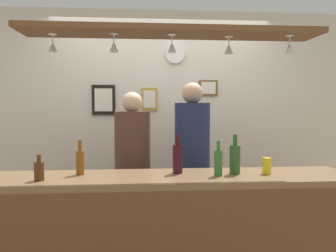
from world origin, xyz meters
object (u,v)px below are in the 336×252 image
person_right_navy_shirt (192,154)px  picture_frame_upper_small (208,88)px  bottle_champagne_green (235,158)px  bottle_wine_dark_red (178,158)px  picture_frame_crest (149,99)px  bottle_beer_amber_tall (80,161)px  wall_clock (175,54)px  bottle_beer_green_import (218,162)px  drink_can (267,166)px  person_middle_brown_shirt (133,160)px  bottle_beer_brown_stubby (39,170)px  picture_frame_caricature (104,100)px

person_right_navy_shirt → picture_frame_upper_small: (0.29, 0.67, 0.67)m
person_right_navy_shirt → bottle_champagne_green: (0.22, -0.71, 0.07)m
bottle_wine_dark_red → bottle_champagne_green: (0.43, -0.06, 0.00)m
bottle_wine_dark_red → picture_frame_upper_small: size_ratio=1.36×
bottle_champagne_green → picture_frame_crest: 1.58m
bottle_beer_amber_tall → wall_clock: bearing=57.3°
bottle_beer_green_import → drink_can: (0.39, 0.04, -0.04)m
person_middle_brown_shirt → wall_clock: bearing=54.5°
person_right_navy_shirt → bottle_beer_brown_stubby: person_right_navy_shirt is taller
bottle_beer_amber_tall → bottle_beer_green_import: bearing=-6.5°
bottle_beer_green_import → drink_can: 0.39m
bottle_beer_brown_stubby → drink_can: 1.66m
bottle_beer_amber_tall → bottle_champagne_green: (1.17, -0.06, 0.02)m
bottle_champagne_green → bottle_beer_brown_stubby: bottle_champagne_green is taller
picture_frame_upper_small → bottle_beer_green_import: bearing=-98.4°
person_right_navy_shirt → picture_frame_crest: size_ratio=6.66×
bottle_champagne_green → wall_clock: bearing=103.1°
bottle_beer_green_import → bottle_champagne_green: size_ratio=0.87×
drink_can → picture_frame_upper_small: 1.56m
person_right_navy_shirt → bottle_wine_dark_red: size_ratio=5.77×
bottle_wine_dark_red → bottle_beer_brown_stubby: (-0.98, -0.17, -0.05)m
picture_frame_upper_small → bottle_wine_dark_red: bearing=-110.7°
drink_can → picture_frame_crest: bearing=121.5°
bottle_beer_brown_stubby → bottle_champagne_green: bearing=4.7°
person_right_navy_shirt → wall_clock: bearing=98.8°
person_right_navy_shirt → bottle_wine_dark_red: person_right_navy_shirt is taller
drink_can → picture_frame_upper_small: size_ratio=0.55×
bottle_wine_dark_red → picture_frame_caricature: size_ratio=0.88×
person_middle_brown_shirt → bottle_beer_amber_tall: bearing=-119.7°
person_middle_brown_shirt → person_right_navy_shirt: bearing=0.0°
bottle_champagne_green → picture_frame_upper_small: picture_frame_upper_small is taller
bottle_beer_green_import → bottle_beer_brown_stubby: bottle_beer_green_import is taller
picture_frame_caricature → bottle_wine_dark_red: bearing=-62.0°
bottle_beer_amber_tall → bottle_champagne_green: bottle_champagne_green is taller
bottle_beer_amber_tall → picture_frame_caricature: size_ratio=0.76×
bottle_wine_dark_red → picture_frame_crest: size_ratio=1.15×
drink_can → wall_clock: (-0.56, 1.39, 1.05)m
bottle_beer_brown_stubby → picture_frame_crest: size_ratio=0.69×
bottle_wine_dark_red → picture_frame_caricature: 1.57m
picture_frame_upper_small → picture_frame_crest: bearing=180.0°
bottle_beer_amber_tall → picture_frame_upper_small: (1.24, 1.32, 0.62)m
person_right_navy_shirt → bottle_wine_dark_red: 0.69m
person_right_navy_shirt → bottle_beer_green_import: bearing=-84.4°
drink_can → person_right_navy_shirt: bearing=122.2°
bottle_wine_dark_red → picture_frame_crest: (-0.18, 1.33, 0.47)m
bottle_beer_amber_tall → picture_frame_crest: 1.51m
picture_frame_caricature → bottle_champagne_green: bearing=-50.6°
person_right_navy_shirt → wall_clock: 1.25m
picture_frame_crest → bottle_beer_amber_tall: bearing=-112.7°
wall_clock → picture_frame_upper_small: bearing=0.9°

